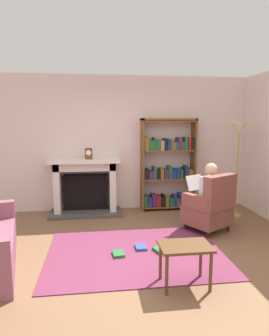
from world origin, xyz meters
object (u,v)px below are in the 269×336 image
Objects in this scene: armchair_reading at (211,207)px; side_table at (185,252)px; floor_lamp at (239,137)px; mantel_clock at (89,154)px; seated_reader at (205,194)px; bookshelf at (168,167)px; fireplace at (85,184)px.

armchair_reading is 1.73× the size of side_table.
side_table is 0.32× the size of floor_lamp.
mantel_clock is 2.30m from seated_reader.
bookshelf is 3.32× the size of side_table.
armchair_reading is at bearing -33.07° from fireplace.
floor_lamp is (0.78, 0.71, 1.08)m from armchair_reading.
bookshelf is 1.91× the size of armchair_reading.
floor_lamp is (2.83, -0.62, 0.93)m from fireplace.
side_table is at bearing -68.02° from fireplace.
seated_reader is (1.91, -1.13, -0.57)m from mantel_clock.
mantel_clock is at bearing -62.12° from armchair_reading.
mantel_clock is at bearing -60.71° from seated_reader.
bookshelf is (1.67, 0.04, 0.31)m from fireplace.
floor_lamp is (1.16, -0.66, 0.62)m from bookshelf.
fireplace reaches higher than side_table.
mantel_clock is 1.63m from bookshelf.
side_table is at bearing 33.00° from seated_reader.
bookshelf is at bearing -105.88° from seated_reader.
armchair_reading is 1.78m from side_table.
seated_reader is (-0.06, 0.10, 0.20)m from armchair_reading.
bookshelf reaches higher than seated_reader.
mantel_clock is 2.82m from floor_lamp.
armchair_reading is at bearing -137.51° from floor_lamp.
fireplace is at bearing -63.10° from armchair_reading.
floor_lamp reaches higher than mantel_clock.
armchair_reading is 0.23m from seated_reader.
seated_reader is (1.99, -1.23, 0.05)m from fireplace.
mantel_clock reaches higher than side_table.
bookshelf reaches higher than fireplace.
mantel_clock reaches higher than seated_reader.
bookshelf reaches higher than floor_lamp.
armchair_reading is (1.97, -1.24, -0.76)m from mantel_clock.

